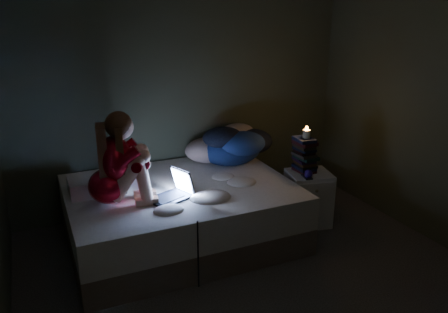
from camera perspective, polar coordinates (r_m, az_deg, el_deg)
floor at (r=3.56m, az=6.13°, el=-17.41°), size 3.60×3.80×0.02m
wall_back at (r=4.69m, az=-5.17°, el=8.99°), size 3.60×0.02×2.60m
bed at (r=4.16m, az=-5.48°, el=-7.21°), size 1.97×1.48×0.54m
pillow at (r=4.05m, az=-15.97°, el=-3.40°), size 0.46×0.33×0.13m
woman at (r=3.64m, az=-14.86°, el=-0.41°), size 0.52×0.38×0.77m
laptop at (r=3.74m, az=-7.02°, el=-3.68°), size 0.42×0.37×0.25m
clothes_pile at (r=4.60m, az=0.78°, el=1.77°), size 0.69×0.56×0.41m
nightstand at (r=4.53m, az=10.65°, el=-5.24°), size 0.47×0.44×0.54m
book_stack at (r=4.40m, az=10.31°, el=0.31°), size 0.19×0.25×0.36m
candle at (r=4.34m, az=10.47°, el=3.06°), size 0.07×0.07×0.08m
phone at (r=4.31m, az=10.90°, el=-2.59°), size 0.07×0.14×0.01m
blue_orb at (r=4.29m, az=11.12°, el=-2.22°), size 0.08×0.08×0.08m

